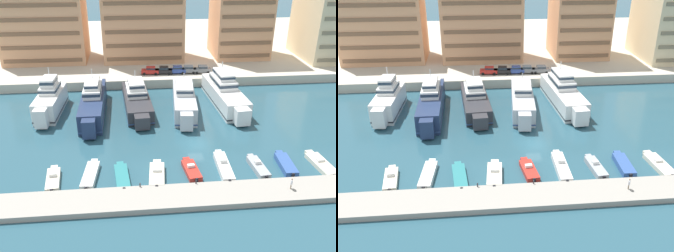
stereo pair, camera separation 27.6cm
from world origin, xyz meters
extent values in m
plane|color=#285160|center=(0.00, 0.00, 0.00)|extent=(400.00, 400.00, 0.00)
cube|color=beige|center=(0.00, 61.71, 1.03)|extent=(180.00, 70.00, 2.06)
cube|color=#9E998E|center=(0.00, -14.54, 0.41)|extent=(120.00, 5.10, 0.81)
cube|color=white|center=(-26.42, 15.58, 2.01)|extent=(4.83, 12.74, 4.03)
cube|color=white|center=(-26.82, 8.39, 2.11)|extent=(2.39, 2.19, 3.42)
cube|color=black|center=(-26.42, 15.58, 0.70)|extent=(4.87, 12.86, 0.24)
cube|color=white|center=(-26.37, 16.51, 4.71)|extent=(3.51, 5.43, 1.37)
cube|color=#233342|center=(-26.37, 16.51, 4.85)|extent=(3.56, 5.49, 0.49)
cube|color=white|center=(-26.37, 16.51, 6.16)|extent=(2.74, 4.24, 1.53)
cube|color=#233342|center=(-26.37, 16.51, 6.31)|extent=(2.77, 4.28, 0.55)
cylinder|color=silver|center=(-26.32, 17.30, 7.82)|extent=(0.16, 0.16, 1.80)
cube|color=white|center=(-26.04, 22.28, 1.11)|extent=(3.56, 1.09, 0.20)
cube|color=navy|center=(-18.04, 14.27, 1.88)|extent=(4.38, 19.26, 3.77)
cube|color=navy|center=(-17.94, 3.72, 1.98)|extent=(2.33, 2.12, 3.20)
cube|color=#334C7F|center=(-18.04, 14.27, 0.66)|extent=(4.43, 19.45, 0.24)
cube|color=white|center=(-18.05, 15.71, 4.53)|extent=(3.35, 8.10, 1.52)
cube|color=#233342|center=(-18.05, 15.71, 4.68)|extent=(3.40, 8.18, 0.55)
cube|color=white|center=(-18.05, 15.71, 5.85)|extent=(2.62, 6.32, 1.13)
cube|color=#233342|center=(-18.05, 15.71, 5.96)|extent=(2.65, 6.38, 0.41)
cylinder|color=silver|center=(-18.06, 16.92, 7.32)|extent=(0.16, 0.16, 1.80)
cube|color=navy|center=(-18.13, 24.33, 1.04)|extent=(3.58, 0.93, 0.20)
cube|color=#333338|center=(-9.52, 15.81, 1.41)|extent=(6.13, 16.78, 2.83)
cube|color=#333338|center=(-8.81, 6.51, 1.48)|extent=(2.87, 2.64, 2.40)
cube|color=#334C7F|center=(-9.52, 15.81, 0.49)|extent=(6.19, 16.95, 0.24)
cube|color=white|center=(-9.61, 17.05, 3.51)|extent=(4.33, 7.18, 1.37)
cube|color=#233342|center=(-9.61, 17.05, 3.65)|extent=(4.38, 7.25, 0.49)
cube|color=white|center=(-9.61, 17.05, 4.85)|extent=(3.38, 5.60, 1.32)
cube|color=#233342|center=(-9.61, 17.05, 4.99)|extent=(3.42, 5.66, 0.47)
cylinder|color=silver|center=(-9.69, 18.08, 6.41)|extent=(0.16, 0.16, 1.80)
cube|color=#333338|center=(-10.17, 24.47, 0.78)|extent=(4.22, 1.21, 0.20)
cube|color=silver|center=(-0.13, 14.44, 1.79)|extent=(5.61, 17.22, 3.59)
cube|color=silver|center=(-0.95, 5.08, 1.88)|extent=(2.45, 2.26, 3.05)
cube|color=#334C7F|center=(-0.13, 14.44, 0.63)|extent=(5.67, 17.39, 0.24)
cube|color=white|center=(-0.02, 15.71, 4.33)|extent=(3.84, 7.36, 1.49)
cube|color=#233342|center=(-0.02, 15.71, 4.48)|extent=(3.89, 7.44, 0.54)
cylinder|color=silver|center=(0.07, 16.77, 5.97)|extent=(0.16, 0.16, 1.80)
cube|color=silver|center=(0.65, 23.32, 0.99)|extent=(3.59, 1.21, 0.20)
cube|color=white|center=(8.61, 16.61, 1.78)|extent=(6.27, 19.03, 3.57)
cube|color=white|center=(9.41, 6.20, 1.87)|extent=(2.84, 2.62, 3.03)
cube|color=black|center=(8.61, 16.61, 0.62)|extent=(6.33, 19.22, 0.24)
cube|color=white|center=(8.50, 18.01, 4.40)|extent=(4.37, 8.13, 1.67)
cube|color=#233342|center=(8.50, 18.01, 4.57)|extent=(4.42, 8.21, 0.60)
cube|color=white|center=(8.50, 18.01, 5.89)|extent=(3.41, 6.34, 1.31)
cube|color=#233342|center=(8.50, 18.01, 6.02)|extent=(3.45, 6.40, 0.47)
cylinder|color=silver|center=(8.41, 19.19, 7.44)|extent=(0.16, 0.16, 1.80)
cube|color=white|center=(7.85, 26.39, 0.98)|extent=(4.17, 1.22, 0.20)
cube|color=beige|center=(-21.95, -8.85, 0.38)|extent=(2.40, 5.52, 0.76)
cube|color=beige|center=(-22.28, -5.83, 0.38)|extent=(1.09, 0.93, 0.65)
cube|color=silver|center=(-21.99, -8.45, 1.02)|extent=(1.06, 0.71, 0.51)
cube|color=#283847|center=(-22.02, -8.17, 1.09)|extent=(0.92, 0.18, 0.30)
cube|color=black|center=(-21.64, -11.69, 0.53)|extent=(0.39, 0.32, 0.60)
cube|color=white|center=(-16.81, -8.26, 0.42)|extent=(2.37, 6.62, 0.85)
cube|color=white|center=(-16.49, -4.67, 0.42)|extent=(1.06, 0.90, 0.72)
cube|color=black|center=(-17.11, -11.67, 0.57)|extent=(0.38, 0.31, 0.60)
cube|color=teal|center=(-12.25, -9.15, 0.40)|extent=(2.47, 6.18, 0.80)
cube|color=teal|center=(-12.59, -5.78, 0.40)|extent=(1.11, 0.94, 0.68)
cube|color=black|center=(-11.93, -12.33, 0.55)|extent=(0.39, 0.31, 0.60)
cube|color=beige|center=(-7.27, -9.22, 0.44)|extent=(2.58, 5.87, 0.89)
cube|color=beige|center=(-7.01, -5.94, 0.44)|extent=(1.25, 1.05, 0.75)
cube|color=silver|center=(-7.24, -8.79, 1.07)|extent=(1.22, 0.69, 0.37)
cube|color=#283847|center=(-7.21, -8.51, 1.13)|extent=(1.07, 0.16, 0.22)
cube|color=black|center=(-7.51, -12.24, 0.59)|extent=(0.38, 0.31, 0.60)
cube|color=red|center=(-2.10, -8.35, 0.38)|extent=(2.48, 5.28, 0.76)
cube|color=red|center=(-2.45, -5.45, 0.38)|extent=(1.13, 0.97, 0.65)
cube|color=silver|center=(-2.15, -7.97, 0.98)|extent=(1.10, 0.72, 0.43)
cube|color=#283847|center=(-2.18, -7.69, 1.04)|extent=(0.95, 0.19, 0.26)
cube|color=black|center=(-1.78, -11.06, 0.53)|extent=(0.39, 0.32, 0.60)
cube|color=white|center=(2.78, -8.08, 0.48)|extent=(1.91, 7.53, 0.96)
cube|color=white|center=(2.86, -3.98, 0.48)|extent=(0.99, 0.81, 0.82)
cube|color=silver|center=(2.79, -7.52, 1.24)|extent=(0.98, 0.62, 0.56)
cube|color=#283847|center=(2.79, -7.24, 1.33)|extent=(0.88, 0.10, 0.34)
cube|color=black|center=(2.71, -12.01, 0.63)|extent=(0.37, 0.29, 0.60)
cube|color=#9EA3A8|center=(7.90, -8.58, 0.43)|extent=(2.15, 5.59, 0.86)
cube|color=#9EA3A8|center=(7.62, -5.53, 0.43)|extent=(0.98, 0.83, 0.73)
cube|color=silver|center=(7.86, -8.17, 1.11)|extent=(0.96, 0.68, 0.49)
cube|color=#283847|center=(7.83, -7.89, 1.18)|extent=(0.83, 0.15, 0.29)
cube|color=black|center=(8.16, -11.48, 0.58)|extent=(0.38, 0.31, 0.60)
cube|color=#33569E|center=(12.28, -8.28, 0.45)|extent=(2.18, 5.81, 0.90)
cube|color=#33569E|center=(12.43, -5.03, 0.45)|extent=(1.09, 0.91, 0.76)
cube|color=black|center=(12.14, -11.32, 0.60)|extent=(0.37, 0.30, 0.60)
cube|color=beige|center=(17.70, -8.69, 0.36)|extent=(2.76, 6.33, 0.72)
cube|color=beige|center=(17.35, -5.20, 0.36)|extent=(1.28, 1.09, 0.62)
cube|color=silver|center=(17.65, -8.23, 0.91)|extent=(1.24, 0.71, 0.37)
cube|color=#283847|center=(17.62, -7.95, 0.97)|extent=(1.08, 0.19, 0.22)
cube|color=black|center=(18.02, -11.92, 0.51)|extent=(0.39, 0.31, 0.60)
cube|color=red|center=(-6.00, 30.96, 2.78)|extent=(4.23, 2.05, 0.80)
cube|color=red|center=(-5.85, 30.95, 3.52)|extent=(2.23, 1.74, 0.68)
cube|color=#1E2833|center=(-5.85, 30.95, 3.52)|extent=(2.19, 1.75, 0.37)
cylinder|color=black|center=(-7.42, 30.23, 2.38)|extent=(0.66, 0.27, 0.64)
cylinder|color=black|center=(-7.27, 31.93, 2.38)|extent=(0.66, 0.27, 0.64)
cylinder|color=black|center=(-4.73, 30.00, 2.38)|extent=(0.66, 0.27, 0.64)
cylinder|color=black|center=(-4.58, 31.69, 2.38)|extent=(0.66, 0.27, 0.64)
cube|color=black|center=(-2.89, 30.82, 2.78)|extent=(4.23, 2.05, 0.80)
cube|color=black|center=(-2.74, 30.81, 3.52)|extent=(2.23, 1.74, 0.68)
cube|color=#1E2833|center=(-2.74, 30.81, 3.52)|extent=(2.19, 1.75, 0.37)
cylinder|color=black|center=(-4.31, 30.09, 2.38)|extent=(0.66, 0.27, 0.64)
cylinder|color=black|center=(-4.16, 31.78, 2.38)|extent=(0.66, 0.27, 0.64)
cylinder|color=black|center=(-1.62, 29.86, 2.38)|extent=(0.66, 0.27, 0.64)
cylinder|color=black|center=(-1.47, 31.55, 2.38)|extent=(0.66, 0.27, 0.64)
cube|color=#28428E|center=(0.37, 30.79, 2.78)|extent=(4.17, 1.89, 0.80)
cube|color=#28428E|center=(0.52, 30.79, 3.52)|extent=(2.17, 1.66, 0.68)
cube|color=#1E2833|center=(0.52, 30.79, 3.52)|extent=(2.13, 1.67, 0.37)
cylinder|color=black|center=(-1.02, 30.01, 2.38)|extent=(0.65, 0.25, 0.64)
cylinder|color=black|center=(-0.94, 31.71, 2.38)|extent=(0.65, 0.25, 0.64)
cylinder|color=black|center=(1.68, 29.88, 2.38)|extent=(0.65, 0.25, 0.64)
cylinder|color=black|center=(1.76, 31.58, 2.38)|extent=(0.65, 0.25, 0.64)
cube|color=slate|center=(2.97, 30.90, 2.78)|extent=(4.23, 2.04, 0.80)
cube|color=slate|center=(3.12, 30.89, 3.52)|extent=(2.23, 1.73, 0.68)
cube|color=#1E2833|center=(3.12, 30.89, 3.52)|extent=(2.19, 1.75, 0.37)
cylinder|color=black|center=(1.56, 30.17, 2.38)|extent=(0.66, 0.27, 0.64)
cylinder|color=black|center=(1.70, 31.86, 2.38)|extent=(0.66, 0.27, 0.64)
cylinder|color=black|center=(4.25, 29.94, 2.38)|extent=(0.66, 0.27, 0.64)
cylinder|color=black|center=(4.39, 31.63, 2.38)|extent=(0.66, 0.27, 0.64)
cube|color=slate|center=(6.38, 30.64, 2.78)|extent=(4.15, 1.81, 0.80)
cube|color=slate|center=(6.53, 30.64, 3.52)|extent=(2.14, 1.62, 0.68)
cube|color=#1E2833|center=(6.53, 30.64, 3.52)|extent=(2.10, 1.63, 0.37)
cylinder|color=black|center=(5.01, 29.83, 2.38)|extent=(0.65, 0.24, 0.64)
cylinder|color=black|center=(5.06, 31.53, 2.38)|extent=(0.65, 0.24, 0.64)
cylinder|color=black|center=(7.71, 29.75, 2.38)|extent=(0.65, 0.24, 0.64)
cylinder|color=black|center=(7.76, 31.45, 2.38)|extent=(0.65, 0.24, 0.64)
cube|color=tan|center=(-32.12, 45.74, 10.36)|extent=(20.76, 13.47, 16.59)
cube|color=brown|center=(-32.12, 38.91, 3.72)|extent=(19.10, 0.24, 0.90)
cube|color=brown|center=(-32.12, 38.91, 7.04)|extent=(19.10, 0.24, 0.90)
cube|color=brown|center=(-32.12, 38.91, 10.36)|extent=(19.10, 0.24, 0.90)
cube|color=brown|center=(-32.12, 38.91, 13.67)|extent=(19.10, 0.24, 0.90)
cube|color=brown|center=(-32.12, 38.91, 16.99)|extent=(19.10, 0.24, 0.90)
cube|color=tan|center=(-6.96, 44.45, 13.86)|extent=(20.50, 12.13, 23.59)
cube|color=brown|center=(-6.96, 38.28, 3.75)|extent=(18.86, 0.24, 0.90)
cube|color=brown|center=(-6.96, 38.28, 7.12)|extent=(18.86, 0.24, 0.90)
cube|color=brown|center=(-6.96, 38.28, 10.49)|extent=(18.86, 0.24, 0.90)
cube|color=brown|center=(-6.96, 38.28, 13.86)|extent=(18.86, 0.24, 0.90)
cube|color=brown|center=(-6.96, 38.28, 17.23)|extent=(18.86, 0.24, 0.90)
cube|color=tan|center=(18.99, 45.44, 13.63)|extent=(14.27, 14.02, 23.13)
cube|color=brown|center=(18.99, 38.32, 3.71)|extent=(13.13, 0.24, 0.90)
cube|color=brown|center=(18.99, 38.32, 7.02)|extent=(13.13, 0.24, 0.90)
cube|color=brown|center=(18.99, 38.32, 10.32)|extent=(13.13, 0.24, 0.90)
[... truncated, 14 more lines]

